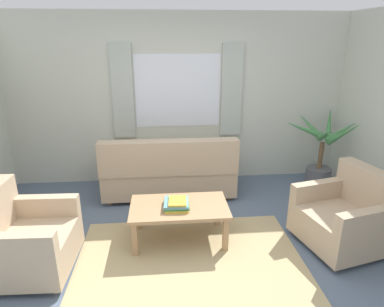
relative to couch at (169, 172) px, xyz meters
The scene contains 10 objects.
ground_plane 1.65m from the couch, 83.92° to the right, with size 6.24×6.24×0.00m, color slate.
wall_back 1.15m from the couch, 75.51° to the left, with size 5.32×0.12×2.60m, color beige.
window_with_curtains 1.24m from the couch, 73.51° to the left, with size 1.98×0.07×1.40m.
area_rug 1.65m from the couch, 83.92° to the right, with size 2.37×1.65×0.01m, color tan.
couch is the anchor object (origin of this frame).
armchair_left 2.16m from the couch, 133.08° to the right, with size 0.85×0.87×0.88m.
armchair_right 2.40m from the couch, 36.82° to the right, with size 0.99×1.01×0.88m.
coffee_table 1.18m from the couch, 85.88° to the right, with size 1.10×0.64×0.44m.
book_stack_on_table 1.22m from the couch, 87.35° to the right, with size 0.29×0.32×0.09m.
potted_plant 2.34m from the couch, ahead, with size 1.11×1.12×1.20m.
Camera 1 is at (-0.24, -2.89, 2.23)m, focal length 30.93 mm.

